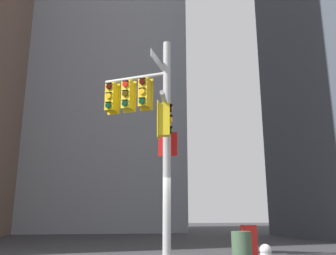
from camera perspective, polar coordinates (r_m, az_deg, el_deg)
building_mid_block at (r=38.94m, az=-10.32°, el=7.86°), size 14.70×14.70×31.17m
signal_pole_assembly at (r=11.91m, az=-2.85°, el=0.99°), size 2.43×3.02×7.17m
newspaper_box at (r=12.90m, az=12.75°, el=-17.13°), size 0.45×0.36×1.04m
trash_bin at (r=10.51m, az=11.61°, el=-18.33°), size 0.54×0.54×0.93m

